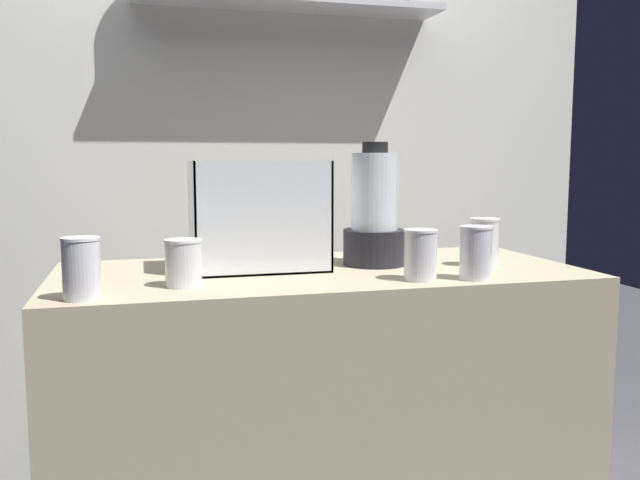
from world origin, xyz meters
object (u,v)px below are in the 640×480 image
Objects in this scene: juice_cup_beet_right at (476,255)px; juice_cup_mango_left at (184,266)px; blender_pitcher at (374,216)px; juice_cup_mango_far_left at (81,271)px; juice_cup_pomegranate_middle at (420,257)px; juice_cup_beet_far_right at (484,245)px; carrot_display_bin at (256,236)px.

juice_cup_mango_left is at bearing 172.63° from juice_cup_beet_right.
blender_pitcher is 2.57× the size of juice_cup_mango_far_left.
juice_cup_mango_left is 0.57m from juice_cup_pomegranate_middle.
juice_cup_beet_right is at bearing -7.37° from juice_cup_mango_left.
juice_cup_pomegranate_middle is (0.03, -0.26, -0.08)m from blender_pitcher.
juice_cup_beet_far_right is at bearing -19.17° from blender_pitcher.
juice_cup_pomegranate_middle is 0.94× the size of juice_cup_beet_far_right.
blender_pitcher is at bearing 160.83° from juice_cup_beet_far_right.
juice_cup_beet_right is 0.99× the size of juice_cup_beet_far_right.
carrot_display_bin is 0.45m from juice_cup_pomegranate_middle.
blender_pitcher is 2.73× the size of juice_cup_pomegranate_middle.
carrot_display_bin reaches higher than juice_cup_beet_far_right.
carrot_display_bin reaches higher than juice_cup_mango_left.
blender_pitcher reaches higher than carrot_display_bin.
carrot_display_bin is 1.04× the size of blender_pitcher.
juice_cup_mango_far_left is 1.06× the size of juice_cup_pomegranate_middle.
carrot_display_bin is 0.29m from juice_cup_mango_left.
juice_cup_beet_right and juice_cup_beet_far_right have the same top height.
carrot_display_bin is 2.67× the size of juice_cup_beet_far_right.
carrot_display_bin is 2.84× the size of juice_cup_pomegranate_middle.
blender_pitcher is 0.27m from juice_cup_pomegranate_middle.
juice_cup_mango_far_left is at bearing -177.96° from juice_cup_pomegranate_middle.
juice_cup_mango_far_left is 0.92m from juice_cup_beet_right.
juice_cup_mango_far_left is 1.06m from juice_cup_beet_far_right.
juice_cup_mango_far_left is (-0.42, -0.29, -0.03)m from carrot_display_bin.
juice_cup_beet_far_right is at bearing 10.19° from juice_cup_mango_far_left.
carrot_display_bin is at bearing 143.60° from juice_cup_pomegranate_middle.
carrot_display_bin is 0.63m from juice_cup_beet_far_right.
carrot_display_bin is at bearing 44.20° from juice_cup_mango_left.
juice_cup_mango_left is (-0.21, -0.20, -0.04)m from carrot_display_bin.
juice_cup_mango_left is at bearing -173.56° from juice_cup_beet_far_right.
juice_cup_beet_right is (0.14, -0.02, 0.00)m from juice_cup_pomegranate_middle.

